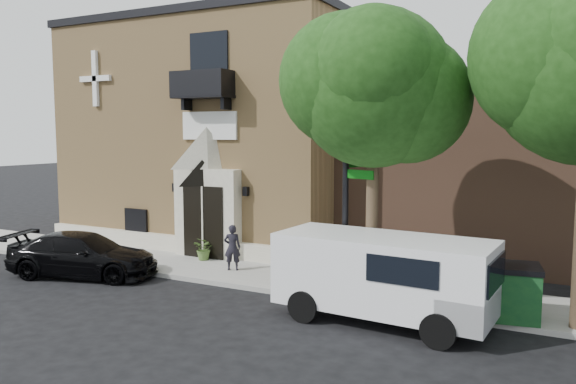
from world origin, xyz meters
name	(u,v)px	position (x,y,z in m)	size (l,w,h in m)	color
ground	(184,281)	(0.00, 0.00, 0.00)	(120.00, 120.00, 0.00)	black
sidewalk	(236,272)	(1.00, 1.50, 0.07)	(42.00, 3.00, 0.15)	gray
church	(238,133)	(-2.99, 7.95, 4.63)	(12.20, 11.01, 9.30)	tan
street_tree_left	(374,86)	(6.03, 0.35, 5.87)	(4.97, 4.38, 7.77)	#38281C
black_sedan	(83,255)	(-3.27, -0.98, 0.71)	(1.98, 4.88, 1.42)	black
cargo_van	(391,276)	(6.94, -0.84, 1.19)	(5.38, 2.51, 2.14)	white
street_sign	(347,177)	(5.22, 0.57, 3.45)	(1.00, 1.24, 6.55)	black
fire_hydrant	(377,287)	(6.25, 0.20, 0.57)	(0.49, 0.39, 0.86)	maroon
dumpster	(495,290)	(9.20, 0.39, 0.83)	(2.21, 1.49, 1.34)	#103C1B
planter	(204,249)	(-0.75, 2.18, 0.56)	(0.73, 0.63, 0.81)	#4F7030
pedestrian_near	(232,247)	(0.91, 1.43, 0.90)	(0.55, 0.36, 1.51)	black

